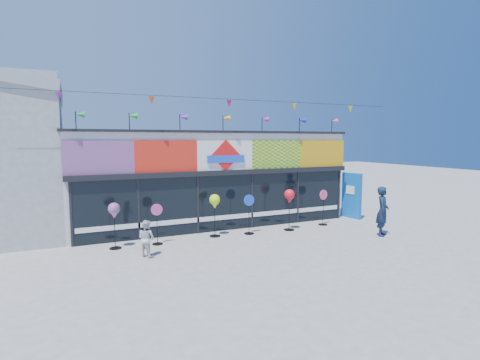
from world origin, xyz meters
TOP-DOWN VIEW (x-y plane):
  - ground at (0.00, 0.00)m, footprint 80.00×80.00m
  - kite_shop at (0.00, 5.94)m, footprint 16.00×5.70m
  - blue_sign at (6.43, 3.22)m, footprint 0.33×1.09m
  - spinner_0 at (-4.46, 2.55)m, footprint 0.40×0.40m
  - spinner_1 at (-3.02, 2.47)m, footprint 0.41×0.37m
  - spinner_2 at (-0.76, 2.65)m, footprint 0.42×0.42m
  - spinner_3 at (0.61, 2.46)m, footprint 0.44×0.40m
  - spinner_4 at (2.40, 2.33)m, footprint 0.43×0.43m
  - spinner_5 at (4.27, 2.54)m, footprint 0.44×0.40m
  - adult_man at (5.21, 0.06)m, footprint 0.83×0.81m
  - child at (-3.63, 1.21)m, footprint 0.61×0.66m

SIDE VIEW (x-z plane):
  - ground at x=0.00m, z-range 0.00..0.00m
  - child at x=-3.63m, z-range 0.00..1.18m
  - spinner_1 at x=-3.02m, z-range 0.04..1.51m
  - spinner_5 at x=4.27m, z-range 0.04..1.60m
  - spinner_3 at x=0.61m, z-range 0.05..1.62m
  - adult_man at x=5.21m, z-range 0.00..1.93m
  - blue_sign at x=6.43m, z-range 0.01..2.16m
  - spinner_0 at x=-4.46m, z-range 0.48..2.08m
  - spinner_2 at x=-0.76m, z-range 0.49..2.14m
  - spinner_4 at x=2.40m, z-range 0.51..2.22m
  - kite_shop at x=0.00m, z-range -0.61..4.70m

